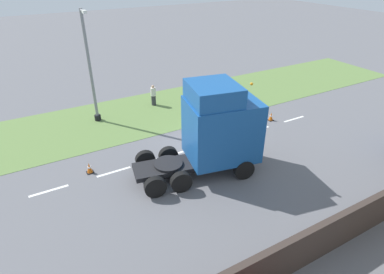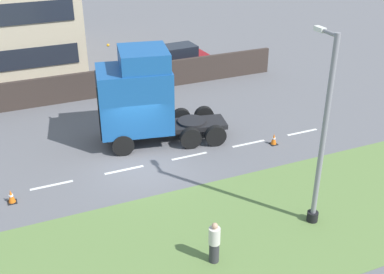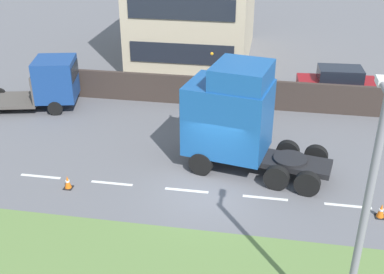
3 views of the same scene
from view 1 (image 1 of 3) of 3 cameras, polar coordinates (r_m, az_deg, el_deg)
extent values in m
plane|color=slate|center=(19.10, 2.14, -1.51)|extent=(120.00, 120.00, 0.00)
cube|color=#607F42|center=(23.83, -5.39, 4.95)|extent=(7.00, 44.00, 0.01)
cube|color=white|center=(17.01, -24.10, -8.73)|extent=(0.16, 1.80, 0.00)
cube|color=white|center=(17.31, -13.71, -6.03)|extent=(0.16, 1.80, 0.00)
cube|color=white|center=(18.17, -4.08, -3.32)|extent=(0.16, 1.80, 0.00)
cube|color=white|center=(19.52, 4.40, -0.84)|extent=(0.16, 1.80, 0.00)
cube|color=white|center=(21.28, 11.63, 1.30)|extent=(0.16, 1.80, 0.00)
cube|color=white|center=(23.34, 17.67, 3.06)|extent=(0.16, 1.80, 0.00)
cube|color=#382D28|center=(13.38, 23.46, -15.58)|extent=(0.25, 24.00, 1.68)
cube|color=black|center=(16.39, 0.53, -4.45)|extent=(2.61, 6.38, 0.24)
cube|color=#195199|center=(15.99, 5.31, 1.36)|extent=(3.21, 3.86, 3.05)
cube|color=black|center=(17.01, 10.62, 0.20)|extent=(2.18, 0.49, 1.71)
cube|color=black|center=(16.41, 11.04, 4.31)|extent=(2.30, 0.51, 0.98)
cube|color=#195199|center=(14.98, 3.83, 7.78)|extent=(2.85, 2.66, 0.90)
sphere|color=orange|center=(14.83, 10.55, 9.26)|extent=(0.14, 0.14, 0.14)
cylinder|color=black|center=(15.96, -4.25, -4.77)|extent=(1.68, 1.68, 0.12)
cylinder|color=black|center=(18.10, 5.85, -1.62)|extent=(0.52, 1.08, 1.04)
cylinder|color=black|center=(16.30, 9.20, -5.71)|extent=(0.52, 1.08, 1.04)
cylinder|color=black|center=(17.18, -4.21, -3.37)|extent=(0.52, 1.08, 1.04)
cylinder|color=black|center=(15.27, -1.93, -7.98)|extent=(0.52, 1.08, 1.04)
cylinder|color=black|center=(16.98, -8.29, -4.05)|extent=(0.52, 1.08, 1.04)
cylinder|color=black|center=(15.05, -6.53, -8.83)|extent=(0.52, 1.08, 1.04)
cylinder|color=black|center=(22.92, -16.41, 3.33)|extent=(0.42, 0.42, 0.40)
cylinder|color=gray|center=(21.72, -17.67, 11.45)|extent=(0.19, 0.19, 7.23)
cylinder|color=gray|center=(20.56, -18.90, 20.47)|extent=(0.90, 0.13, 0.13)
cube|color=silver|center=(20.12, -18.61, 20.35)|extent=(0.44, 0.20, 0.16)
cylinder|color=#333338|center=(24.48, -6.83, 6.50)|extent=(0.34, 0.34, 0.77)
cylinder|color=beige|center=(24.22, -6.93, 8.00)|extent=(0.39, 0.39, 0.61)
sphere|color=tan|center=(24.08, -6.98, 8.90)|extent=(0.21, 0.21, 0.21)
cube|color=black|center=(22.72, 13.78, 2.95)|extent=(0.36, 0.36, 0.03)
cone|color=orange|center=(22.60, 13.86, 3.61)|extent=(0.28, 0.28, 0.55)
cylinder|color=white|center=(22.59, 13.87, 3.67)|extent=(0.17, 0.17, 0.07)
cube|color=black|center=(17.58, -17.65, -5.99)|extent=(0.36, 0.36, 0.03)
cone|color=orange|center=(17.42, -17.79, -5.21)|extent=(0.28, 0.28, 0.55)
cylinder|color=white|center=(17.41, -17.81, -5.13)|extent=(0.17, 0.17, 0.07)
camera|label=2|loc=(35.23, -6.59, 31.28)|focal=45.00mm
camera|label=3|loc=(30.97, -19.93, 29.85)|focal=45.00mm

